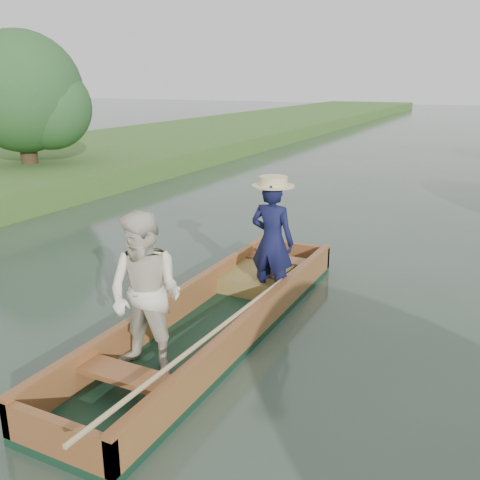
% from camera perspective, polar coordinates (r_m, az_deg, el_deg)
% --- Properties ---
extents(ground, '(120.00, 120.00, 0.00)m').
position_cam_1_polar(ground, '(6.25, -2.49, -9.81)').
color(ground, '#283D30').
rests_on(ground, ground).
extents(punt, '(1.13, 5.29, 1.67)m').
position_cam_1_polar(punt, '(5.94, -3.11, -5.59)').
color(punt, '#12301F').
rests_on(punt, ground).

